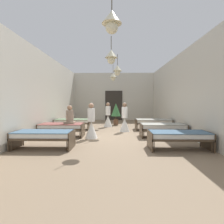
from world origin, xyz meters
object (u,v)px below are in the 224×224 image
at_px(bed_right_row_1, 163,127).
at_px(nurse_far_aisle, 125,121).
at_px(bed_right_row_0, 179,136).
at_px(bed_left_row_2, 73,122).
at_px(bed_left_row_0, 44,135).
at_px(potted_plant, 116,111).
at_px(nurse_near_aisle, 91,126).
at_px(nurse_mid_aisle, 108,118).
at_px(bed_right_row_2, 153,122).
at_px(patient_seated_primary, 70,117).
at_px(bed_left_row_1, 62,127).

bearing_deg(bed_right_row_1, nurse_far_aisle, 139.13).
bearing_deg(bed_right_row_0, bed_left_row_2, 139.14).
xyz_separation_m(bed_left_row_0, bed_right_row_1, (4.39, 1.90, 0.00)).
relative_size(nurse_far_aisle, potted_plant, 1.05).
bearing_deg(nurse_near_aisle, potted_plant, -91.68).
relative_size(nurse_near_aisle, nurse_mid_aisle, 1.00).
bearing_deg(potted_plant, bed_right_row_2, -42.93).
distance_m(bed_left_row_0, potted_plant, 6.17).
xyz_separation_m(nurse_near_aisle, patient_seated_primary, (-0.99, 0.31, 0.34)).
height_order(bed_left_row_2, nurse_near_aisle, nurse_near_aisle).
height_order(bed_right_row_0, nurse_near_aisle, nurse_near_aisle).
xyz_separation_m(bed_left_row_1, bed_left_row_2, (0.00, 1.90, 0.00)).
relative_size(bed_left_row_1, nurse_mid_aisle, 1.28).
distance_m(bed_right_row_0, nurse_mid_aisle, 5.49).
bearing_deg(nurse_near_aisle, bed_right_row_0, 164.64).
distance_m(nurse_mid_aisle, patient_seated_primary, 3.34).
relative_size(bed_right_row_1, nurse_mid_aisle, 1.28).
height_order(bed_left_row_0, patient_seated_primary, patient_seated_primary).
height_order(patient_seated_primary, potted_plant, potted_plant).
relative_size(bed_right_row_0, nurse_near_aisle, 1.28).
height_order(bed_left_row_1, nurse_mid_aisle, nurse_mid_aisle).
relative_size(bed_right_row_0, nurse_far_aisle, 1.28).
distance_m(bed_right_row_1, bed_left_row_2, 4.79).
distance_m(bed_left_row_1, nurse_mid_aisle, 3.54).
relative_size(bed_left_row_1, nurse_near_aisle, 1.28).
distance_m(bed_right_row_2, nurse_mid_aisle, 2.73).
distance_m(bed_left_row_1, nurse_far_aisle, 3.13).
relative_size(bed_right_row_0, nurse_mid_aisle, 1.28).
height_order(bed_right_row_1, bed_right_row_2, same).
height_order(bed_left_row_1, potted_plant, potted_plant).
distance_m(bed_right_row_0, potted_plant, 6.05).
bearing_deg(bed_right_row_2, potted_plant, 137.07).
bearing_deg(bed_right_row_2, nurse_mid_aisle, 156.51).
xyz_separation_m(bed_right_row_2, nurse_mid_aisle, (-2.51, 1.09, 0.09)).
height_order(nurse_mid_aisle, nurse_far_aisle, same).
xyz_separation_m(bed_right_row_0, bed_left_row_2, (-4.39, 3.80, 0.00)).
xyz_separation_m(bed_right_row_1, nurse_near_aisle, (-3.06, -0.27, 0.09)).
xyz_separation_m(bed_left_row_2, nurse_near_aisle, (1.34, -2.17, 0.09)).
height_order(nurse_mid_aisle, patient_seated_primary, nurse_mid_aisle).
distance_m(bed_right_row_0, patient_seated_primary, 4.50).
bearing_deg(nurse_mid_aisle, bed_right_row_1, -116.47).
bearing_deg(bed_left_row_0, bed_right_row_2, 40.86).
distance_m(bed_left_row_0, nurse_near_aisle, 2.11).
bearing_deg(patient_seated_primary, bed_left_row_0, -100.23).
height_order(bed_right_row_2, nurse_far_aisle, nurse_far_aisle).
relative_size(bed_left_row_0, bed_left_row_1, 1.00).
relative_size(bed_left_row_0, nurse_mid_aisle, 1.28).
bearing_deg(bed_right_row_0, bed_left_row_0, 180.00).
relative_size(bed_right_row_0, bed_left_row_2, 1.00).
xyz_separation_m(bed_left_row_0, nurse_far_aisle, (2.82, 3.27, 0.09)).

